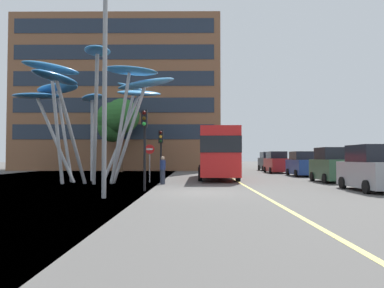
# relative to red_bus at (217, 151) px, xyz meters

# --- Properties ---
(ground) EXTENTS (120.00, 240.00, 0.10)m
(ground) POSITION_rel_red_bus_xyz_m (-2.21, -10.60, -2.12)
(ground) COLOR #54514F
(red_bus) EXTENTS (2.91, 10.18, 3.79)m
(red_bus) POSITION_rel_red_bus_xyz_m (0.00, 0.00, 0.00)
(red_bus) COLOR red
(red_bus) RESTS_ON ground
(leaf_sculpture) EXTENTS (10.86, 10.49, 7.69)m
(leaf_sculpture) POSITION_rel_red_bus_xyz_m (-7.89, -4.23, 3.75)
(leaf_sculpture) COLOR #9EA0A5
(leaf_sculpture) RESTS_ON ground
(traffic_light_kerb_near) EXTENTS (0.28, 0.42, 3.83)m
(traffic_light_kerb_near) POSITION_rel_red_bus_xyz_m (-4.06, -9.91, 0.70)
(traffic_light_kerb_near) COLOR black
(traffic_light_kerb_near) RESTS_ON ground
(traffic_light_kerb_far) EXTENTS (0.28, 0.42, 3.25)m
(traffic_light_kerb_far) POSITION_rel_red_bus_xyz_m (-3.75, -4.86, 0.29)
(traffic_light_kerb_far) COLOR black
(traffic_light_kerb_far) RESTS_ON ground
(car_parked_near) EXTENTS (1.96, 4.21, 2.19)m
(car_parked_near) POSITION_rel_red_bus_xyz_m (6.72, -9.78, -1.05)
(car_parked_near) COLOR gray
(car_parked_near) RESTS_ON ground
(car_parked_mid) EXTENTS (2.04, 3.83, 2.22)m
(car_parked_mid) POSITION_rel_red_bus_xyz_m (7.17, -3.63, -1.03)
(car_parked_mid) COLOR #2D5138
(car_parked_mid) RESTS_ON ground
(car_parked_far) EXTENTS (2.01, 4.18, 2.08)m
(car_parked_far) POSITION_rel_red_bus_xyz_m (7.42, 3.73, -1.09)
(car_parked_far) COLOR navy
(car_parked_far) RESTS_ON ground
(car_side_street) EXTENTS (1.98, 4.53, 2.17)m
(car_side_street) POSITION_rel_red_bus_xyz_m (6.66, 10.12, -1.04)
(car_side_street) COLOR maroon
(car_side_street) RESTS_ON ground
(car_far_side) EXTENTS (2.04, 4.51, 2.22)m
(car_far_side) POSITION_rel_red_bus_xyz_m (7.23, 16.83, -1.02)
(car_far_side) COLOR black
(car_far_side) RESTS_ON ground
(street_lamp) EXTENTS (1.67, 0.44, 8.56)m
(street_lamp) POSITION_rel_red_bus_xyz_m (-4.90, -12.84, 3.30)
(street_lamp) COLOR gray
(street_lamp) RESTS_ON ground
(tree_pavement_near) EXTENTS (4.86, 4.51, 8.01)m
(tree_pavement_near) POSITION_rel_red_bus_xyz_m (-10.29, 13.00, 3.66)
(tree_pavement_near) COLOR brown
(tree_pavement_near) RESTS_ON ground
(tree_pavement_far) EXTENTS (5.29, 5.22, 7.05)m
(tree_pavement_far) POSITION_rel_red_bus_xyz_m (-10.98, 18.49, 2.23)
(tree_pavement_far) COLOR brown
(tree_pavement_far) RESTS_ON ground
(pedestrian) EXTENTS (0.34, 0.34, 1.65)m
(pedestrian) POSITION_rel_red_bus_xyz_m (-3.58, -5.48, -1.24)
(pedestrian) COLOR #2D3342
(pedestrian) RESTS_ON ground
(no_entry_sign) EXTENTS (0.60, 0.12, 2.41)m
(no_entry_sign) POSITION_rel_red_bus_xyz_m (-4.55, -3.86, -0.46)
(no_entry_sign) COLOR gray
(no_entry_sign) RESTS_ON ground
(backdrop_building) EXTENTS (25.26, 12.38, 18.94)m
(backdrop_building) POSITION_rel_red_bus_xyz_m (-11.23, 21.79, 7.40)
(backdrop_building) COLOR brown
(backdrop_building) RESTS_ON ground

